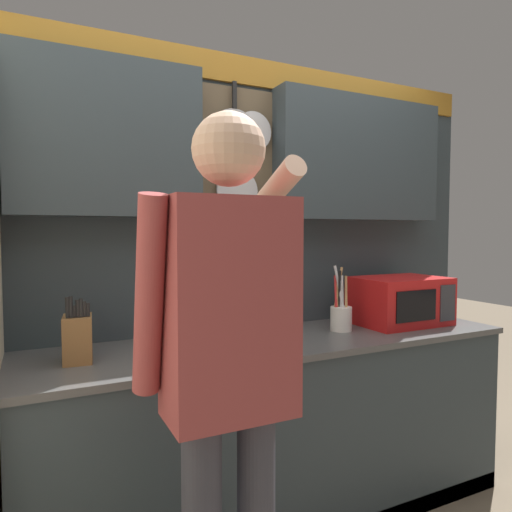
# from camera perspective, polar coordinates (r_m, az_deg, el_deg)

# --- Properties ---
(base_cabinet_counter) EXTENTS (2.42, 0.64, 0.90)m
(base_cabinet_counter) POSITION_cam_1_polar(r_m,az_deg,el_deg) (2.43, 3.15, -20.72)
(base_cabinet_counter) COLOR #2D383D
(base_cabinet_counter) RESTS_ON ground_plane
(back_wall_unit) EXTENTS (2.99, 0.20, 2.35)m
(back_wall_unit) POSITION_cam_1_polar(r_m,az_deg,el_deg) (2.48, 0.18, 4.48)
(back_wall_unit) COLOR #2D383D
(back_wall_unit) RESTS_ON ground_plane
(microwave) EXTENTS (0.50, 0.36, 0.27)m
(microwave) POSITION_cam_1_polar(r_m,az_deg,el_deg) (2.73, 17.53, -5.33)
(microwave) COLOR red
(microwave) RESTS_ON base_cabinet_counter
(knife_block) EXTENTS (0.13, 0.16, 0.27)m
(knife_block) POSITION_cam_1_polar(r_m,az_deg,el_deg) (2.00, -21.40, -9.48)
(knife_block) COLOR brown
(knife_block) RESTS_ON base_cabinet_counter
(utensil_crock) EXTENTS (0.11, 0.11, 0.35)m
(utensil_crock) POSITION_cam_1_polar(r_m,az_deg,el_deg) (2.48, 10.56, -7.21)
(utensil_crock) COLOR white
(utensil_crock) RESTS_ON base_cabinet_counter
(person) EXTENTS (0.54, 0.65, 1.78)m
(person) POSITION_cam_1_polar(r_m,az_deg,el_deg) (1.41, -3.54, -11.76)
(person) COLOR #383842
(person) RESTS_ON ground_plane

